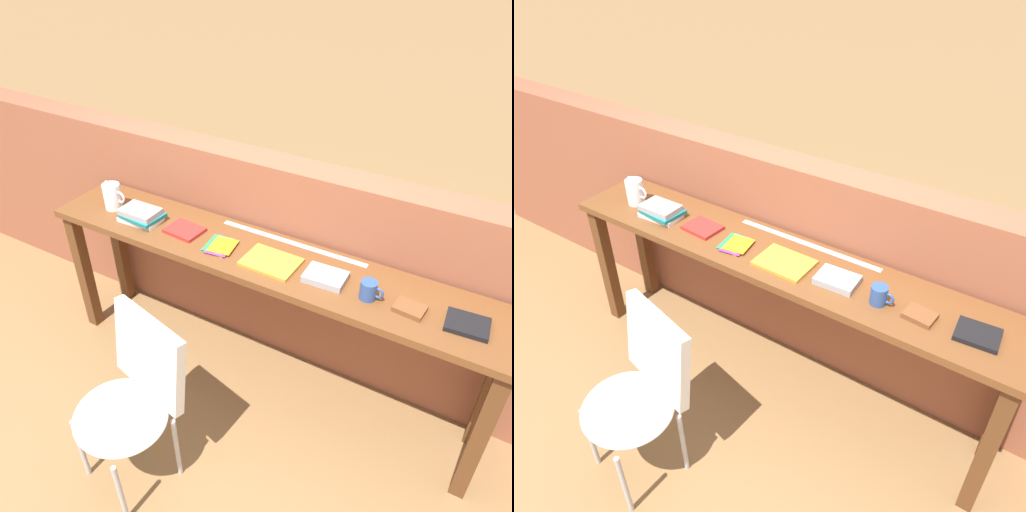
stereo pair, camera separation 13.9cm
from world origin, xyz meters
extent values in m
plane|color=olive|center=(0.00, 0.00, 0.00)|extent=(40.00, 40.00, 0.00)
cube|color=#935138|center=(0.00, 0.64, 0.62)|extent=(6.00, 0.20, 1.24)
cube|color=brown|center=(0.00, 0.30, 0.86)|extent=(2.50, 0.44, 0.04)
cube|color=#5B341A|center=(-1.19, 0.14, 0.42)|extent=(0.07, 0.07, 0.84)
cube|color=#5B341A|center=(1.19, 0.14, 0.42)|extent=(0.07, 0.07, 0.84)
cube|color=#5B341A|center=(-1.19, 0.46, 0.42)|extent=(0.07, 0.07, 0.84)
cube|color=#5B341A|center=(1.19, 0.46, 0.42)|extent=(0.07, 0.07, 0.84)
ellipsoid|color=silver|center=(-0.22, -0.58, 0.45)|extent=(0.52, 0.51, 0.08)
cube|color=silver|center=(-0.18, -0.39, 0.69)|extent=(0.45, 0.20, 0.40)
cylinder|color=#B2B2B7|center=(-0.42, -0.69, 0.21)|extent=(0.02, 0.02, 0.41)
cylinder|color=#B2B2B7|center=(-0.10, -0.77, 0.21)|extent=(0.02, 0.02, 0.41)
cylinder|color=#B2B2B7|center=(-0.34, -0.38, 0.21)|extent=(0.02, 0.02, 0.41)
cylinder|color=#B2B2B7|center=(-0.02, -0.46, 0.21)|extent=(0.02, 0.02, 0.41)
cylinder|color=white|center=(-0.97, 0.28, 0.96)|extent=(0.10, 0.10, 0.15)
cone|color=white|center=(-0.97, 0.25, 1.04)|extent=(0.04, 0.03, 0.04)
torus|color=white|center=(-0.91, 0.28, 0.96)|extent=(0.07, 0.01, 0.07)
cube|color=white|center=(-0.74, 0.24, 0.89)|extent=(0.23, 0.14, 0.02)
cube|color=#19757A|center=(-0.73, 0.25, 0.91)|extent=(0.23, 0.18, 0.02)
cube|color=#9E9EA3|center=(-0.73, 0.25, 0.94)|extent=(0.21, 0.14, 0.03)
cube|color=red|center=(-0.46, 0.28, 0.89)|extent=(0.20, 0.16, 0.02)
cube|color=yellow|center=(-0.21, 0.24, 0.88)|extent=(0.11, 0.14, 0.00)
cube|color=#3399D8|center=(-0.23, 0.26, 0.88)|extent=(0.11, 0.16, 0.00)
cube|color=purple|center=(-0.21, 0.24, 0.89)|extent=(0.14, 0.17, 0.00)
cube|color=green|center=(-0.23, 0.25, 0.89)|extent=(0.13, 0.17, 0.00)
cube|color=orange|center=(-0.20, 0.25, 0.89)|extent=(0.15, 0.16, 0.00)
cube|color=gold|center=(0.08, 0.26, 0.89)|extent=(0.27, 0.21, 0.02)
cube|color=#9E9EA3|center=(0.36, 0.27, 0.90)|extent=(0.20, 0.15, 0.03)
cylinder|color=#2D4C8C|center=(0.58, 0.24, 0.93)|extent=(0.08, 0.08, 0.09)
torus|color=#2D4C8C|center=(0.62, 0.24, 0.93)|extent=(0.06, 0.01, 0.06)
cube|color=brown|center=(0.77, 0.25, 0.89)|extent=(0.14, 0.11, 0.02)
cube|color=black|center=(1.00, 0.28, 0.89)|extent=(0.19, 0.16, 0.02)
cube|color=silver|center=(0.09, 0.47, 0.88)|extent=(0.82, 0.03, 0.00)
camera|label=1|loc=(1.01, -1.49, 2.32)|focal=35.00mm
camera|label=2|loc=(1.13, -1.41, 2.32)|focal=35.00mm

